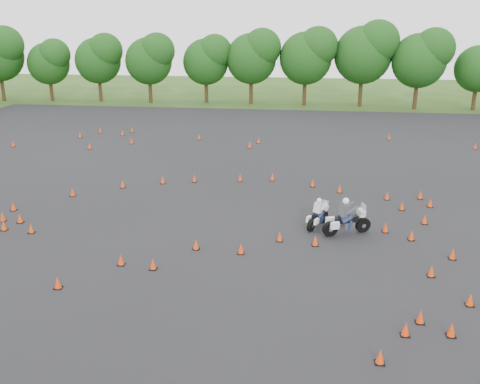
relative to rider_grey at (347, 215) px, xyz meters
name	(u,v)px	position (x,y,z in m)	size (l,w,h in m)	color
ground	(229,245)	(-5.28, -1.98, -0.94)	(140.00, 140.00, 0.00)	#2D5119
asphalt_pad	(245,201)	(-5.28, 4.02, -0.94)	(62.00, 62.00, 0.00)	black
treeline	(295,70)	(-3.59, 32.68, 3.61)	(87.32, 32.10, 10.32)	#174012
traffic_cones	(248,198)	(-5.07, 3.89, -0.71)	(36.74, 33.73, 0.45)	red
rider_grey	(347,215)	(0.00, 0.00, 0.00)	(2.43, 0.75, 1.88)	#3E4046
rider_white	(318,212)	(-1.34, 0.75, -0.17)	(1.99, 0.61, 1.54)	beige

